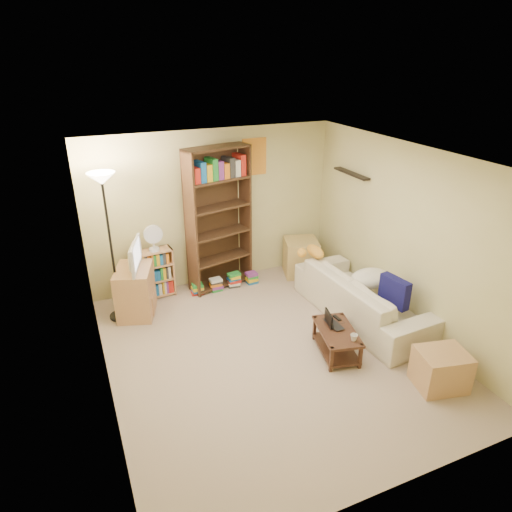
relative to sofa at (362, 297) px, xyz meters
name	(u,v)px	position (x,y,z in m)	size (l,w,h in m)	color
room	(273,235)	(-1.55, -0.25, 1.29)	(4.50, 4.54, 2.52)	tan
sofa	(362,297)	(0.00, 0.00, 0.00)	(1.02, 2.32, 0.66)	beige
navy_pillow	(394,292)	(0.14, -0.48, 0.30)	(0.44, 0.13, 0.39)	#121250
cream_blanket	(370,278)	(0.16, 0.06, 0.24)	(0.61, 0.44, 0.26)	white
tabby_cat	(313,252)	(-0.34, 0.86, 0.42)	(0.52, 0.21, 0.18)	gold
coffee_table	(337,339)	(-0.80, -0.60, -0.12)	(0.60, 0.86, 0.35)	#3F2318
laptop	(337,323)	(-0.74, -0.48, 0.03)	(0.22, 0.33, 0.03)	black
laptop_screen	(329,318)	(-0.85, -0.46, 0.12)	(0.01, 0.26, 0.17)	white
mug	(354,338)	(-0.74, -0.87, 0.06)	(0.13, 0.13, 0.08)	silver
tv_remote	(337,318)	(-0.66, -0.37, 0.02)	(0.04, 0.14, 0.02)	black
tv_stand	(135,291)	(-2.97, 1.40, 0.03)	(0.49, 0.68, 0.73)	tan
television	(131,256)	(-2.97, 1.40, 0.60)	(0.31, 0.70, 0.41)	black
tall_bookshelf	(219,216)	(-1.54, 1.75, 0.87)	(1.07, 0.56, 2.28)	#482C1C
short_bookshelf	(154,274)	(-2.61, 1.80, 0.06)	(0.63, 0.29, 0.79)	tan
desk_fan	(153,237)	(-2.57, 1.76, 0.69)	(0.28, 0.16, 0.42)	silver
floor_lamp	(105,205)	(-3.21, 1.39, 1.38)	(0.36, 0.36, 2.14)	black
side_table	(301,257)	(-0.13, 1.59, -0.02)	(0.54, 0.54, 0.62)	tan
end_cabinet	(441,369)	(-0.04, -1.60, -0.10)	(0.55, 0.46, 0.46)	tan
book_stacks	(226,282)	(-1.50, 1.60, -0.23)	(1.15, 0.16, 0.25)	red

